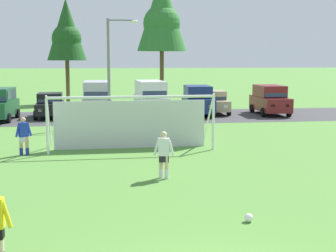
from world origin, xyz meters
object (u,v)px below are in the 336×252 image
at_px(parked_car_slot_right, 213,102).
at_px(soccer_ball, 249,218).
at_px(parked_car_slot_center_left, 97,98).
at_px(parked_car_slot_far_right, 270,100).
at_px(parked_car_slot_center, 151,97).
at_px(player_striker_near, 24,136).
at_px(parked_car_slot_left, 50,105).
at_px(player_defender_far, 164,155).
at_px(parked_car_slot_center_right, 198,100).
at_px(street_lamp, 112,70).
at_px(soccer_goal, 131,121).

bearing_deg(parked_car_slot_right, soccer_ball, -101.01).
xyz_separation_m(parked_car_slot_center_left, parked_car_slot_far_right, (12.68, -0.41, -0.23)).
bearing_deg(parked_car_slot_center, player_striker_near, -116.14).
xyz_separation_m(soccer_ball, player_striker_near, (-6.96, 9.67, 0.71)).
xyz_separation_m(parked_car_slot_left, parked_car_slot_center_left, (3.26, 0.12, 0.47)).
relative_size(player_defender_far, parked_car_slot_right, 0.38).
bearing_deg(parked_car_slot_center_right, player_defender_far, -104.80).
bearing_deg(player_defender_far, player_striker_near, 137.97).
bearing_deg(parked_car_slot_far_right, parked_car_slot_left, 178.94).
relative_size(parked_car_slot_center, parked_car_slot_center_right, 1.04).
xyz_separation_m(parked_car_slot_right, street_lamp, (-7.67, -5.28, 2.53)).
relative_size(parked_car_slot_center, parked_car_slot_right, 1.15).
xyz_separation_m(player_striker_near, parked_car_slot_left, (-0.26, 13.69, 0.05)).
relative_size(player_defender_far, parked_car_slot_center_right, 0.35).
height_order(player_striker_near, parked_car_slot_center_right, parked_car_slot_center_right).
relative_size(soccer_goal, street_lamp, 1.14).
distance_m(soccer_ball, parked_car_slot_left, 24.46).
height_order(player_defender_far, parked_car_slot_center, parked_car_slot_center).
xyz_separation_m(soccer_ball, parked_car_slot_left, (-7.22, 23.36, 0.77)).
distance_m(parked_car_slot_center_left, parked_car_slot_center_right, 7.31).
xyz_separation_m(player_defender_far, street_lamp, (-1.41, 14.14, 2.58)).
relative_size(player_striker_near, parked_car_slot_right, 0.38).
bearing_deg(street_lamp, soccer_goal, -85.64).
xyz_separation_m(player_defender_far, parked_car_slot_center, (1.47, 18.89, 0.52)).
relative_size(player_striker_near, parked_car_slot_far_right, 0.35).
bearing_deg(soccer_goal, soccer_ball, -77.55).
xyz_separation_m(parked_car_slot_left, parked_car_slot_center, (7.13, 0.32, 0.47)).
bearing_deg(parked_car_slot_center_right, street_lamp, -145.19).
xyz_separation_m(player_striker_near, parked_car_slot_far_right, (15.69, 13.40, 0.29)).
bearing_deg(parked_car_slot_center_left, street_lamp, -77.67).
height_order(soccer_ball, soccer_goal, soccer_goal).
bearing_deg(soccer_goal, street_lamp, 94.36).
bearing_deg(parked_car_slot_far_right, soccer_goal, -131.39).
relative_size(parked_car_slot_left, parked_car_slot_center_right, 0.91).
distance_m(player_striker_near, parked_car_slot_left, 13.69).
relative_size(soccer_ball, soccer_goal, 0.03).
bearing_deg(player_defender_far, parked_car_slot_right, 72.13).
bearing_deg(soccer_goal, parked_car_slot_left, 110.88).
height_order(parked_car_slot_center_left, parked_car_slot_far_right, parked_car_slot_center_left).
height_order(parked_car_slot_far_right, street_lamp, street_lamp).
bearing_deg(player_striker_near, soccer_ball, -54.24).
xyz_separation_m(player_defender_far, parked_car_slot_right, (6.26, 19.42, 0.05)).
xyz_separation_m(soccer_goal, parked_car_slot_far_right, (11.05, 12.54, -0.18)).
bearing_deg(parked_car_slot_center, soccer_ball, -89.80).
xyz_separation_m(soccer_goal, player_striker_near, (-4.64, -0.86, -0.47)).
bearing_deg(soccer_ball, parked_car_slot_left, 107.17).
relative_size(parked_car_slot_far_right, street_lamp, 0.71).
relative_size(soccer_ball, parked_car_slot_far_right, 0.05).
bearing_deg(parked_car_slot_left, parked_car_slot_center, 2.59).
bearing_deg(soccer_ball, parked_car_slot_center_left, 99.57).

